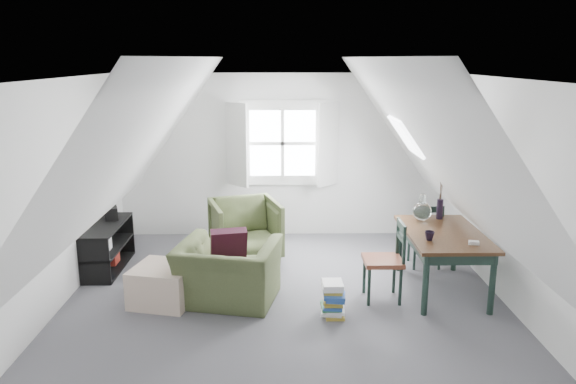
{
  "coord_description": "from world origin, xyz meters",
  "views": [
    {
      "loc": [
        -0.06,
        -5.74,
        2.72
      ],
      "look_at": [
        0.05,
        0.6,
        1.2
      ],
      "focal_mm": 35.0,
      "sensor_mm": 36.0,
      "label": 1
    }
  ],
  "objects_px": {
    "armchair_far": "(246,258)",
    "dining_chair_far": "(426,234)",
    "ottoman": "(164,284)",
    "dining_chair_near": "(386,259)",
    "media_shelf": "(107,250)",
    "magazine_stack": "(333,299)",
    "armchair_near": "(229,301)",
    "dining_table": "(443,240)"
  },
  "relations": [
    {
      "from": "armchair_far",
      "to": "dining_chair_far",
      "type": "relative_size",
      "value": 1.04
    },
    {
      "from": "ottoman",
      "to": "dining_chair_near",
      "type": "xyz_separation_m",
      "value": [
        2.52,
        0.05,
        0.27
      ]
    },
    {
      "from": "armchair_far",
      "to": "media_shelf",
      "type": "bearing_deg",
      "value": 176.38
    },
    {
      "from": "magazine_stack",
      "to": "armchair_near",
      "type": "bearing_deg",
      "value": 161.67
    },
    {
      "from": "dining_chair_far",
      "to": "ottoman",
      "type": "bearing_deg",
      "value": 6.63
    },
    {
      "from": "armchair_near",
      "to": "dining_chair_near",
      "type": "xyz_separation_m",
      "value": [
        1.8,
        0.04,
        0.48
      ]
    },
    {
      "from": "magazine_stack",
      "to": "dining_table",
      "type": "bearing_deg",
      "value": 26.18
    },
    {
      "from": "armchair_near",
      "to": "dining_chair_far",
      "type": "xyz_separation_m",
      "value": [
        2.52,
        1.08,
        0.45
      ]
    },
    {
      "from": "media_shelf",
      "to": "magazine_stack",
      "type": "distance_m",
      "value": 3.17
    },
    {
      "from": "dining_table",
      "to": "dining_chair_far",
      "type": "xyz_separation_m",
      "value": [
        0.01,
        0.8,
        -0.18
      ]
    },
    {
      "from": "armchair_near",
      "to": "dining_chair_near",
      "type": "bearing_deg",
      "value": -166.35
    },
    {
      "from": "dining_table",
      "to": "media_shelf",
      "type": "distance_m",
      "value": 4.27
    },
    {
      "from": "magazine_stack",
      "to": "ottoman",
      "type": "bearing_deg",
      "value": 168.58
    },
    {
      "from": "armchair_far",
      "to": "dining_chair_near",
      "type": "distance_m",
      "value": 2.24
    },
    {
      "from": "armchair_far",
      "to": "dining_table",
      "type": "xyz_separation_m",
      "value": [
        2.39,
        -1.17,
        0.63
      ]
    },
    {
      "from": "magazine_stack",
      "to": "dining_chair_near",
      "type": "bearing_deg",
      "value": 33.86
    },
    {
      "from": "ottoman",
      "to": "dining_chair_far",
      "type": "distance_m",
      "value": 3.43
    },
    {
      "from": "dining_chair_far",
      "to": "dining_chair_near",
      "type": "xyz_separation_m",
      "value": [
        -0.72,
        -1.04,
        0.03
      ]
    },
    {
      "from": "dining_chair_near",
      "to": "media_shelf",
      "type": "relative_size",
      "value": 0.78
    },
    {
      "from": "media_shelf",
      "to": "magazine_stack",
      "type": "xyz_separation_m",
      "value": [
        2.83,
        -1.42,
        -0.08
      ]
    },
    {
      "from": "armchair_far",
      "to": "ottoman",
      "type": "height_order",
      "value": "ottoman"
    },
    {
      "from": "armchair_far",
      "to": "ottoman",
      "type": "distance_m",
      "value": 1.69
    },
    {
      "from": "dining_table",
      "to": "media_shelf",
      "type": "xyz_separation_m",
      "value": [
        -4.18,
        0.76,
        -0.36
      ]
    },
    {
      "from": "dining_chair_far",
      "to": "armchair_near",
      "type": "bearing_deg",
      "value": 11.41
    },
    {
      "from": "armchair_near",
      "to": "dining_chair_far",
      "type": "relative_size",
      "value": 1.24
    },
    {
      "from": "armchair_near",
      "to": "media_shelf",
      "type": "height_order",
      "value": "media_shelf"
    },
    {
      "from": "ottoman",
      "to": "dining_table",
      "type": "bearing_deg",
      "value": 4.99
    },
    {
      "from": "dining_chair_far",
      "to": "dining_chair_near",
      "type": "relative_size",
      "value": 0.94
    },
    {
      "from": "armchair_far",
      "to": "ottoman",
      "type": "bearing_deg",
      "value": -136.69
    },
    {
      "from": "dining_chair_near",
      "to": "armchair_far",
      "type": "bearing_deg",
      "value": -123.51
    },
    {
      "from": "ottoman",
      "to": "dining_table",
      "type": "relative_size",
      "value": 0.44
    },
    {
      "from": "armchair_near",
      "to": "dining_chair_far",
      "type": "distance_m",
      "value": 2.78
    },
    {
      "from": "dining_table",
      "to": "magazine_stack",
      "type": "relative_size",
      "value": 3.86
    },
    {
      "from": "dining_chair_near",
      "to": "magazine_stack",
      "type": "xyz_separation_m",
      "value": [
        -0.64,
        -0.43,
        -0.29
      ]
    },
    {
      "from": "dining_table",
      "to": "ottoman",
      "type": "bearing_deg",
      "value": -171.94
    },
    {
      "from": "dining_chair_far",
      "to": "armchair_far",
      "type": "bearing_deg",
      "value": -20.47
    },
    {
      "from": "armchair_near",
      "to": "armchair_far",
      "type": "relative_size",
      "value": 1.19
    },
    {
      "from": "armchair_near",
      "to": "ottoman",
      "type": "xyz_separation_m",
      "value": [
        -0.73,
        -0.0,
        0.22
      ]
    },
    {
      "from": "armchair_near",
      "to": "ottoman",
      "type": "relative_size",
      "value": 1.67
    },
    {
      "from": "armchair_far",
      "to": "ottoman",
      "type": "xyz_separation_m",
      "value": [
        -0.84,
        -1.45,
        0.22
      ]
    },
    {
      "from": "ottoman",
      "to": "magazine_stack",
      "type": "relative_size",
      "value": 1.7
    },
    {
      "from": "armchair_near",
      "to": "dining_chair_near",
      "type": "height_order",
      "value": "dining_chair_near"
    }
  ]
}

